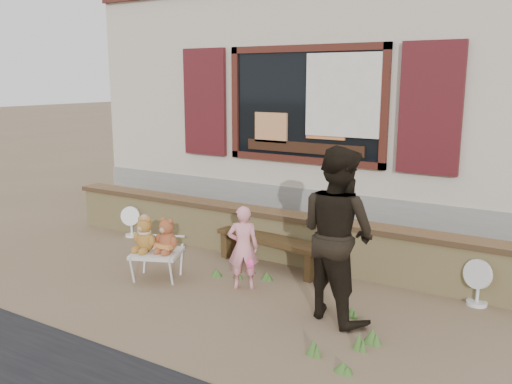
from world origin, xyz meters
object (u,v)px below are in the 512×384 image
Objects in this scene: adult at (338,234)px; child at (243,247)px; teddy_bear_left at (145,234)px; teddy_bear_right at (167,235)px; folding_chair at (157,254)px; bench at (270,245)px.

child is at bearing 14.97° from adult.
teddy_bear_left reaches higher than teddy_bear_right.
folding_chair is 0.29m from teddy_bear_right.
bench is at bearing -13.21° from adult.
child is (1.06, 0.31, 0.18)m from folding_chair.
adult reaches higher than teddy_bear_left.
folding_chair is at bearing -180.00° from teddy_bear_right.
folding_chair is at bearing -122.56° from bench.
teddy_bear_left is 2.46m from adult.
child is (1.19, 0.36, -0.08)m from teddy_bear_left.
teddy_bear_right is 0.97m from child.
child reaches higher than teddy_bear_left.
bench is at bearing -113.61° from child.
adult is at bearing 142.23° from child.
teddy_bear_left is at bearing 26.99° from adult.
adult reaches higher than child.
bench is 3.65× the size of teddy_bear_left.
child is 0.56× the size of adult.
teddy_bear_right reaches higher than bench.
bench is 1.47m from folding_chair.
teddy_bear_left is 0.45× the size of child.
folding_chair is 2.38m from adult.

